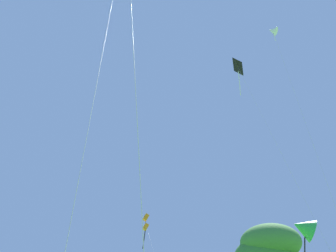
{
  "coord_description": "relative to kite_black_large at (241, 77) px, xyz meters",
  "views": [
    {
      "loc": [
        1.92,
        -3.36,
        1.56
      ],
      "look_at": [
        7.88,
        19.73,
        13.5
      ],
      "focal_mm": 39.63,
      "sensor_mm": 36.0,
      "label": 1
    }
  ],
  "objects": [
    {
      "name": "kite_white_distant",
      "position": [
        2.71,
        -2.28,
        4.23
      ],
      "size": [
        3.4,
        9.17,
        26.48
      ],
      "color": "white",
      "rests_on": "ground_plane"
    },
    {
      "name": "kite_orange_box",
      "position": [
        -7.66,
        6.18,
        -12.98
      ],
      "size": [
        0.82,
        8.84,
        9.47
      ],
      "color": "orange",
      "rests_on": "ground_plane"
    },
    {
      "name": "kite_black_large",
      "position": [
        0.0,
        0.0,
        0.0
      ],
      "size": [
        4.65,
        7.0,
        23.54
      ],
      "color": "black",
      "rests_on": "ground_plane"
    },
    {
      "name": "kite_green_small",
      "position": [
        4.51,
        0.58,
        -13.86
      ],
      "size": [
        4.27,
        9.61,
        8.95
      ],
      "color": "green",
      "rests_on": "ground_plane"
    }
  ]
}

